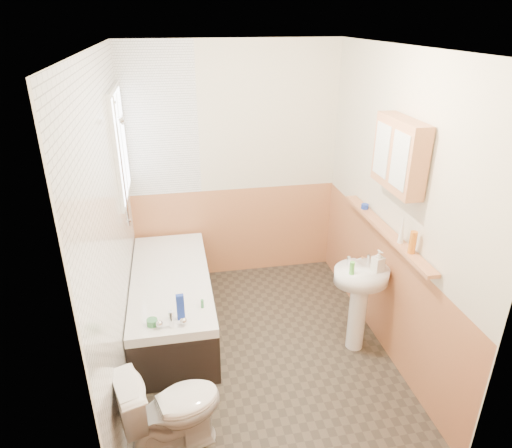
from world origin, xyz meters
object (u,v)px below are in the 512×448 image
(toilet, at_px, (172,409))
(sink, at_px, (360,292))
(pine_shelf, at_px, (385,230))
(medicine_cabinet, at_px, (399,155))
(bathtub, at_px, (172,300))

(toilet, distance_m, sink, 1.78)
(pine_shelf, height_order, medicine_cabinet, medicine_cabinet)
(bathtub, relative_size, medicine_cabinet, 2.90)
(bathtub, bearing_deg, toilet, -91.26)
(bathtub, xyz_separation_m, pine_shelf, (1.77, -0.53, 0.81))
(medicine_cabinet, bearing_deg, sink, 167.73)
(toilet, height_order, sink, sink)
(bathtub, distance_m, pine_shelf, 2.02)
(bathtub, height_order, sink, sink)
(pine_shelf, xyz_separation_m, medicine_cabinet, (-0.03, -0.12, 0.67))
(bathtub, xyz_separation_m, medicine_cabinet, (1.74, -0.65, 1.48))
(bathtub, height_order, toilet, bathtub)
(toilet, xyz_separation_m, medicine_cabinet, (1.77, 0.71, 1.43))
(sink, xyz_separation_m, medicine_cabinet, (0.17, -0.04, 1.20))
(toilet, distance_m, pine_shelf, 2.12)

